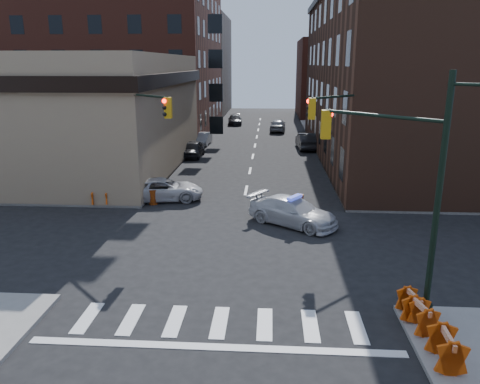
# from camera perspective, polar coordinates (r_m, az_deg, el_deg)

# --- Properties ---
(ground) EXTENTS (140.00, 140.00, 0.00)m
(ground) POSITION_cam_1_polar(r_m,az_deg,el_deg) (22.23, -0.62, -6.58)
(ground) COLOR black
(ground) RESTS_ON ground
(sidewalk_nw) EXTENTS (34.00, 54.50, 0.15)m
(sidewalk_nw) POSITION_cam_1_polar(r_m,az_deg,el_deg) (59.27, -20.95, 6.40)
(sidewalk_nw) COLOR gray
(sidewalk_nw) RESTS_ON ground
(sidewalk_ne) EXTENTS (34.00, 54.50, 0.15)m
(sidewalk_ne) POSITION_cam_1_polar(r_m,az_deg,el_deg) (58.03, 25.48, 5.75)
(sidewalk_ne) COLOR gray
(sidewalk_ne) RESTS_ON ground
(bank_building) EXTENTS (22.00, 22.00, 9.00)m
(bank_building) POSITION_cam_1_polar(r_m,az_deg,el_deg) (41.62, -23.10, 8.93)
(bank_building) COLOR #867057
(bank_building) RESTS_ON ground
(apartment_block) EXTENTS (25.00, 25.00, 24.00)m
(apartment_block) POSITION_cam_1_polar(r_m,az_deg,el_deg) (63.90, -15.38, 18.19)
(apartment_block) COLOR #57261B
(apartment_block) RESTS_ON ground
(commercial_row_ne) EXTENTS (14.00, 34.00, 14.00)m
(commercial_row_ne) POSITION_cam_1_polar(r_m,az_deg,el_deg) (44.56, 19.08, 12.90)
(commercial_row_ne) COLOR #4A2B1D
(commercial_row_ne) RESTS_ON ground
(filler_nw) EXTENTS (20.00, 18.00, 16.00)m
(filler_nw) POSITION_cam_1_polar(r_m,az_deg,el_deg) (84.40, -8.59, 15.03)
(filler_nw) COLOR brown
(filler_nw) RESTS_ON ground
(filler_ne) EXTENTS (16.00, 16.00, 12.00)m
(filler_ne) POSITION_cam_1_polar(r_m,az_deg,el_deg) (79.56, 13.06, 13.36)
(filler_ne) COLOR #57261B
(filler_ne) RESTS_ON ground
(signal_pole_se) EXTENTS (5.40, 5.27, 8.00)m
(signal_pole_se) POSITION_cam_1_polar(r_m,az_deg,el_deg) (16.11, 19.70, 1.18)
(signal_pole_se) COLOR black
(signal_pole_se) RESTS_ON sidewalk_se
(signal_pole_nw) EXTENTS (3.58, 3.67, 8.00)m
(signal_pole_nw) POSITION_cam_1_polar(r_m,az_deg,el_deg) (27.22, -12.24, 6.65)
(signal_pole_nw) COLOR black
(signal_pole_nw) RESTS_ON sidewalk_nw
(signal_pole_ne) EXTENTS (3.67, 3.58, 8.00)m
(signal_pole_ne) POSITION_cam_1_polar(r_m,az_deg,el_deg) (26.55, 13.00, 6.39)
(signal_pole_ne) COLOR black
(signal_pole_ne) RESTS_ON sidewalk_ne
(tree_ne_near) EXTENTS (3.00, 3.00, 4.85)m
(tree_ne_near) POSITION_cam_1_polar(r_m,az_deg,el_deg) (47.17, 11.06, 9.25)
(tree_ne_near) COLOR black
(tree_ne_near) RESTS_ON sidewalk_ne
(tree_ne_far) EXTENTS (3.00, 3.00, 4.85)m
(tree_ne_far) POSITION_cam_1_polar(r_m,az_deg,el_deg) (55.08, 10.04, 10.15)
(tree_ne_far) COLOR black
(tree_ne_far) RESTS_ON sidewalk_ne
(police_car) EXTENTS (5.27, 4.51, 1.45)m
(police_car) POSITION_cam_1_polar(r_m,az_deg,el_deg) (25.01, 6.46, -2.37)
(police_car) COLOR #BCBDC1
(police_car) RESTS_ON ground
(pickup) EXTENTS (5.30, 3.16, 1.38)m
(pickup) POSITION_cam_1_polar(r_m,az_deg,el_deg) (29.71, -9.34, 0.32)
(pickup) COLOR #BBBBBF
(pickup) RESTS_ON ground
(parked_car_wnear) EXTENTS (1.87, 4.29, 1.44)m
(parked_car_wnear) POSITION_cam_1_polar(r_m,az_deg,el_deg) (43.31, -5.76, 5.22)
(parked_car_wnear) COLOR black
(parked_car_wnear) RESTS_ON ground
(parked_car_wfar) EXTENTS (1.52, 3.91, 1.27)m
(parked_car_wfar) POSITION_cam_1_polar(r_m,az_deg,el_deg) (49.86, -4.51, 6.50)
(parked_car_wfar) COLOR gray
(parked_car_wfar) RESTS_ON ground
(parked_car_wdeep) EXTENTS (2.25, 4.71, 1.33)m
(parked_car_wdeep) POSITION_cam_1_polar(r_m,az_deg,el_deg) (66.44, -0.63, 8.79)
(parked_car_wdeep) COLOR black
(parked_car_wdeep) RESTS_ON ground
(parked_car_enear) EXTENTS (2.05, 5.05, 1.63)m
(parked_car_enear) POSITION_cam_1_polar(r_m,az_deg,el_deg) (47.59, 8.11, 6.18)
(parked_car_enear) COLOR black
(parked_car_enear) RESTS_ON ground
(parked_car_efar) EXTENTS (2.14, 4.77, 1.59)m
(parked_car_efar) POSITION_cam_1_polar(r_m,az_deg,el_deg) (59.76, 4.63, 8.13)
(parked_car_efar) COLOR gray
(parked_car_efar) RESTS_ON ground
(pedestrian_a) EXTENTS (0.73, 0.70, 1.68)m
(pedestrian_a) POSITION_cam_1_polar(r_m,az_deg,el_deg) (30.02, -19.84, 0.34)
(pedestrian_a) COLOR black
(pedestrian_a) RESTS_ON sidewalk_nw
(pedestrian_b) EXTENTS (1.11, 1.03, 1.83)m
(pedestrian_b) POSITION_cam_1_polar(r_m,az_deg,el_deg) (31.45, -20.14, 1.12)
(pedestrian_b) COLOR black
(pedestrian_b) RESTS_ON sidewalk_nw
(pedestrian_c) EXTENTS (0.86, 0.97, 1.58)m
(pedestrian_c) POSITION_cam_1_polar(r_m,az_deg,el_deg) (30.37, -21.20, 0.28)
(pedestrian_c) COLOR #222933
(pedestrian_c) RESTS_ON sidewalk_nw
(barrel_road) EXTENTS (0.65, 0.65, 0.94)m
(barrel_road) POSITION_cam_1_polar(r_m,az_deg,el_deg) (27.56, 7.19, -1.27)
(barrel_road) COLOR #DD400A
(barrel_road) RESTS_ON ground
(barrel_bank) EXTENTS (0.66, 0.66, 0.92)m
(barrel_bank) POSITION_cam_1_polar(r_m,az_deg,el_deg) (28.98, -10.55, -0.60)
(barrel_bank) COLOR #E4450A
(barrel_bank) RESTS_ON ground
(barricade_se_a) EXTENTS (0.79, 1.22, 0.85)m
(barricade_se_a) POSITION_cam_1_polar(r_m,az_deg,el_deg) (16.98, 20.30, -12.78)
(barricade_se_a) COLOR #E14A0A
(barricade_se_a) RESTS_ON sidewalk_se
(barricade_se_b) EXTENTS (0.85, 1.31, 0.90)m
(barricade_se_b) POSITION_cam_1_polar(r_m,az_deg,el_deg) (16.32, 21.06, -13.95)
(barricade_se_b) COLOR #E4400A
(barricade_se_b) RESTS_ON sidewalk_se
(barricade_se_c) EXTENTS (0.71, 1.33, 0.98)m
(barricade_se_c) POSITION_cam_1_polar(r_m,az_deg,el_deg) (14.90, 23.85, -17.09)
(barricade_se_c) COLOR #EA400B
(barricade_se_c) RESTS_ON sidewalk_se
(barricade_nw_a) EXTENTS (1.30, 0.80, 0.91)m
(barricade_nw_a) POSITION_cam_1_polar(r_m,az_deg,el_deg) (31.10, -14.42, 0.55)
(barricade_nw_a) COLOR #C33909
(barricade_nw_a) RESTS_ON sidewalk_nw
(barricade_nw_b) EXTENTS (1.16, 0.65, 0.83)m
(barricade_nw_b) POSITION_cam_1_polar(r_m,az_deg,el_deg) (29.17, -16.64, -0.67)
(barricade_nw_b) COLOR red
(barricade_nw_b) RESTS_ON sidewalk_nw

